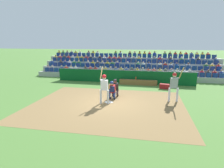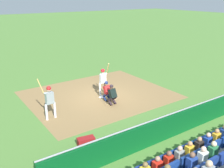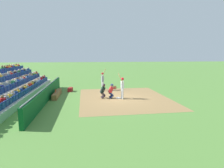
# 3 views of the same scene
# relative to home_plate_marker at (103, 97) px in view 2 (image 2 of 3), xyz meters

# --- Properties ---
(ground_plane) EXTENTS (160.00, 160.00, 0.00)m
(ground_plane) POSITION_rel_home_plate_marker_xyz_m (0.00, 0.00, -0.02)
(ground_plane) COLOR #4D7B34
(infield_dirt_patch) EXTENTS (9.26, 7.70, 0.01)m
(infield_dirt_patch) POSITION_rel_home_plate_marker_xyz_m (0.00, 0.50, -0.01)
(infield_dirt_patch) COLOR olive
(infield_dirt_patch) RESTS_ON ground_plane
(home_plate_marker) EXTENTS (0.62, 0.62, 0.02)m
(home_plate_marker) POSITION_rel_home_plate_marker_xyz_m (0.00, 0.00, 0.00)
(home_plate_marker) COLOR white
(home_plate_marker) RESTS_ON infield_dirt_patch
(batter_at_plate) EXTENTS (0.59, 0.56, 2.25)m
(batter_at_plate) POSITION_rel_home_plate_marker_xyz_m (0.22, 0.29, 1.13)
(batter_at_plate) COLOR silver
(batter_at_plate) RESTS_ON ground_plane
(catcher_crouching) EXTENTS (0.48, 0.73, 1.29)m
(catcher_crouching) POSITION_rel_home_plate_marker_xyz_m (-0.06, -0.60, 0.70)
(catcher_crouching) COLOR navy
(catcher_crouching) RESTS_ON ground_plane
(home_plate_umpire) EXTENTS (0.50, 0.50, 1.29)m
(home_plate_umpire) POSITION_rel_home_plate_marker_xyz_m (-0.15, -1.31, 0.68)
(home_plate_umpire) COLOR #2B1F25
(home_plate_umpire) RESTS_ON ground_plane
(dugout_wall) EXTENTS (12.64, 0.24, 1.23)m
(dugout_wall) POSITION_rel_home_plate_marker_xyz_m (0.00, -5.91, 0.57)
(dugout_wall) COLOR #094D1D
(dugout_wall) RESTS_ON ground_plane
(dugout_bench) EXTENTS (3.26, 0.40, 0.44)m
(dugout_bench) POSITION_rel_home_plate_marker_xyz_m (-1.41, -5.36, 0.20)
(dugout_bench) COLOR brown
(dugout_bench) RESTS_ON ground_plane
(water_bottle_on_bench) EXTENTS (0.07, 0.07, 0.26)m
(water_bottle_on_bench) POSITION_rel_home_plate_marker_xyz_m (-1.19, -5.44, 0.55)
(water_bottle_on_bench) COLOR #CF4627
(water_bottle_on_bench) RESTS_ON dugout_bench
(equipment_duffel_bag) EXTENTS (0.82, 0.49, 0.39)m
(equipment_duffel_bag) POSITION_rel_home_plate_marker_xyz_m (-3.61, -4.37, 0.18)
(equipment_duffel_bag) COLOR maroon
(equipment_duffel_bag) RESTS_ON ground_plane
(on_deck_batter) EXTENTS (0.80, 0.55, 2.27)m
(on_deck_batter) POSITION_rel_home_plate_marker_xyz_m (-3.96, -1.02, 1.16)
(on_deck_batter) COLOR silver
(on_deck_batter) RESTS_ON ground_plane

